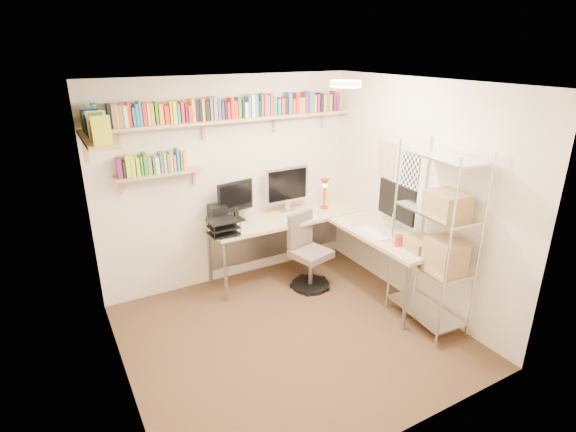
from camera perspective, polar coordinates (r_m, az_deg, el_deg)
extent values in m
plane|color=#4C3820|center=(4.80, 0.41, -14.85)|extent=(3.20, 3.20, 0.00)
cube|color=beige|center=(5.48, -7.37, 4.23)|extent=(3.20, 0.04, 2.50)
cube|color=beige|center=(3.74, -21.47, -5.21)|extent=(0.04, 3.00, 2.50)
cube|color=beige|center=(5.13, 16.17, 2.42)|extent=(0.04, 3.00, 2.50)
cube|color=beige|center=(3.11, 14.47, -9.73)|extent=(3.20, 0.04, 2.50)
cube|color=white|center=(3.91, 0.51, 16.45)|extent=(3.20, 3.00, 0.04)
cube|color=white|center=(5.43, 12.33, 7.05)|extent=(0.01, 0.30, 0.42)
cube|color=white|center=(5.16, 15.20, 5.51)|extent=(0.01, 0.28, 0.38)
cylinder|color=#FFEAC6|center=(4.46, 7.32, 16.31)|extent=(0.30, 0.30, 0.06)
cube|color=tan|center=(5.20, -7.23, 12.05)|extent=(3.05, 0.25, 0.03)
cube|color=tan|center=(4.43, -23.13, 9.05)|extent=(0.25, 1.00, 0.03)
cube|color=tan|center=(5.07, -16.00, 5.18)|extent=(0.95, 0.20, 0.02)
cube|color=tan|center=(4.95, -20.60, 9.65)|extent=(0.03, 0.20, 0.20)
cube|color=tan|center=(5.16, -10.60, 11.02)|extent=(0.03, 0.20, 0.20)
cube|color=tan|center=(5.52, -1.57, 11.97)|extent=(0.03, 0.20, 0.20)
cube|color=tan|center=(5.87, 4.63, 12.45)|extent=(0.03, 0.20, 0.20)
cube|color=#C9E42A|center=(4.83, -23.87, 11.37)|extent=(0.03, 0.12, 0.23)
cube|color=#2276B3|center=(4.83, -23.34, 11.56)|extent=(0.04, 0.13, 0.25)
cube|color=orange|center=(4.84, -22.75, 11.25)|extent=(0.03, 0.12, 0.18)
cube|color=#317F2A|center=(4.84, -22.32, 11.30)|extent=(0.03, 0.13, 0.18)
cube|color=black|center=(4.85, -21.81, 11.71)|extent=(0.03, 0.13, 0.23)
cube|color=gray|center=(4.85, -21.41, 11.79)|extent=(0.03, 0.14, 0.24)
cube|color=orange|center=(4.86, -21.02, 11.82)|extent=(0.03, 0.15, 0.23)
cube|color=gray|center=(4.86, -20.57, 11.78)|extent=(0.04, 0.14, 0.21)
cube|color=silver|center=(4.87, -20.05, 11.84)|extent=(0.04, 0.15, 0.21)
cube|color=red|center=(4.88, -19.58, 12.05)|extent=(0.04, 0.11, 0.24)
cube|color=#2276B3|center=(4.89, -19.09, 11.84)|extent=(0.03, 0.14, 0.19)
cube|color=teal|center=(4.89, -18.73, 12.08)|extent=(0.03, 0.15, 0.22)
cube|color=#2276B3|center=(4.89, -18.36, 12.26)|extent=(0.03, 0.14, 0.24)
cube|color=red|center=(4.90, -17.87, 12.26)|extent=(0.04, 0.14, 0.23)
cube|color=silver|center=(4.91, -17.36, 12.24)|extent=(0.02, 0.11, 0.22)
cube|color=orange|center=(4.92, -16.96, 12.31)|extent=(0.03, 0.12, 0.22)
cube|color=#317F2A|center=(4.93, -16.47, 12.42)|extent=(0.03, 0.13, 0.23)
cube|color=orange|center=(4.94, -15.90, 12.34)|extent=(0.04, 0.11, 0.20)
cube|color=red|center=(4.96, -15.28, 12.31)|extent=(0.04, 0.13, 0.18)
cube|color=orange|center=(4.96, -14.78, 12.63)|extent=(0.02, 0.13, 0.23)
cube|color=#C9E42A|center=(4.97, -14.31, 12.67)|extent=(0.04, 0.12, 0.22)
cube|color=#2276B3|center=(4.99, -13.83, 12.57)|extent=(0.02, 0.12, 0.20)
cube|color=red|center=(5.00, -13.38, 12.75)|extent=(0.03, 0.12, 0.22)
cube|color=#681B55|center=(5.01, -12.90, 12.64)|extent=(0.02, 0.12, 0.19)
cube|color=red|center=(5.02, -12.51, 12.62)|extent=(0.04, 0.15, 0.18)
cube|color=orange|center=(5.03, -12.10, 13.01)|extent=(0.03, 0.14, 0.24)
cube|color=black|center=(5.04, -11.68, 13.01)|extent=(0.04, 0.14, 0.23)
cube|color=black|center=(5.05, -11.26, 12.99)|extent=(0.02, 0.13, 0.22)
cube|color=orange|center=(5.06, -10.91, 13.12)|extent=(0.03, 0.13, 0.23)
cube|color=black|center=(5.08, -10.40, 13.03)|extent=(0.04, 0.13, 0.21)
cube|color=gray|center=(5.09, -9.89, 13.30)|extent=(0.02, 0.12, 0.25)
cube|color=gray|center=(5.11, -9.41, 13.36)|extent=(0.04, 0.13, 0.25)
cube|color=#2276B3|center=(5.12, -8.91, 13.25)|extent=(0.03, 0.13, 0.22)
cube|color=#681B55|center=(5.14, -8.47, 13.18)|extent=(0.03, 0.12, 0.20)
cube|color=black|center=(5.15, -8.14, 13.21)|extent=(0.03, 0.14, 0.20)
cube|color=red|center=(5.17, -7.72, 13.16)|extent=(0.03, 0.11, 0.18)
cube|color=red|center=(5.18, -7.32, 13.42)|extent=(0.04, 0.15, 0.22)
cube|color=red|center=(5.20, -6.88, 13.31)|extent=(0.04, 0.14, 0.19)
cube|color=#317F2A|center=(5.21, -6.37, 13.54)|extent=(0.04, 0.12, 0.23)
cube|color=black|center=(5.23, -5.93, 13.46)|extent=(0.02, 0.12, 0.20)
cube|color=silver|center=(5.25, -5.56, 13.31)|extent=(0.04, 0.15, 0.17)
cube|color=teal|center=(5.26, -5.15, 13.63)|extent=(0.03, 0.13, 0.22)
cube|color=silver|center=(5.28, -4.73, 13.80)|extent=(0.03, 0.14, 0.25)
cube|color=#2276B3|center=(5.30, -4.24, 13.82)|extent=(0.04, 0.11, 0.24)
cube|color=black|center=(5.32, -3.82, 13.47)|extent=(0.03, 0.11, 0.17)
cube|color=#317F2A|center=(5.33, -3.49, 13.89)|extent=(0.03, 0.12, 0.25)
cube|color=red|center=(5.34, -3.13, 13.93)|extent=(0.04, 0.14, 0.25)
cube|color=#2276B3|center=(5.36, -2.76, 13.89)|extent=(0.03, 0.12, 0.24)
cube|color=red|center=(5.38, -2.33, 13.97)|extent=(0.04, 0.12, 0.25)
cube|color=#317F2A|center=(5.40, -1.88, 13.84)|extent=(0.04, 0.11, 0.22)
cube|color=#2276B3|center=(5.43, -1.41, 13.70)|extent=(0.03, 0.14, 0.18)
cube|color=red|center=(5.45, -0.93, 13.79)|extent=(0.04, 0.15, 0.19)
cube|color=black|center=(5.48, -0.43, 13.83)|extent=(0.04, 0.11, 0.19)
cube|color=teal|center=(5.50, 0.07, 14.15)|extent=(0.04, 0.11, 0.25)
cube|color=red|center=(5.52, 0.50, 13.78)|extent=(0.04, 0.14, 0.17)
cube|color=red|center=(5.54, 0.92, 14.16)|extent=(0.04, 0.15, 0.24)
cube|color=gray|center=(5.57, 1.33, 13.90)|extent=(0.03, 0.12, 0.18)
cube|color=orange|center=(5.59, 1.73, 13.93)|extent=(0.03, 0.11, 0.19)
cube|color=#681B55|center=(5.61, 2.11, 14.22)|extent=(0.04, 0.13, 0.24)
cube|color=teal|center=(5.63, 2.52, 14.28)|extent=(0.03, 0.14, 0.25)
cube|color=teal|center=(5.65, 2.85, 14.23)|extent=(0.03, 0.13, 0.23)
cube|color=orange|center=(5.68, 3.18, 14.08)|extent=(0.03, 0.12, 0.20)
cube|color=#681B55|center=(5.70, 3.58, 14.16)|extent=(0.04, 0.13, 0.21)
cube|color=black|center=(5.72, 3.99, 14.23)|extent=(0.03, 0.14, 0.22)
cube|color=orange|center=(5.75, 4.41, 14.16)|extent=(0.04, 0.14, 0.20)
cube|color=teal|center=(5.78, 4.82, 14.21)|extent=(0.03, 0.11, 0.21)
cube|color=orange|center=(5.80, 5.17, 14.17)|extent=(0.03, 0.12, 0.20)
cube|color=black|center=(5.82, 5.43, 14.07)|extent=(0.02, 0.12, 0.18)
cube|color=#681B55|center=(5.84, 5.72, 14.36)|extent=(0.03, 0.11, 0.23)
cube|color=#681B55|center=(5.86, 6.08, 14.09)|extent=(0.04, 0.13, 0.17)
cube|color=orange|center=(5.88, 6.40, 14.32)|extent=(0.02, 0.12, 0.22)
cube|color=#C9E42A|center=(3.98, -22.59, 9.95)|extent=(0.15, 0.03, 0.24)
cube|color=red|center=(4.02, -22.61, 9.64)|extent=(0.13, 0.03, 0.18)
cube|color=orange|center=(4.06, -22.71, 9.87)|extent=(0.14, 0.03, 0.20)
cube|color=#2276B3|center=(4.10, -22.76, 9.81)|extent=(0.12, 0.03, 0.18)
cube|color=black|center=(4.14, -22.83, 9.87)|extent=(0.13, 0.03, 0.18)
cube|color=orange|center=(4.17, -22.92, 10.06)|extent=(0.14, 0.03, 0.20)
cube|color=#317F2A|center=(4.21, -23.03, 10.38)|extent=(0.12, 0.03, 0.24)
cube|color=silver|center=(4.25, -23.11, 10.52)|extent=(0.15, 0.03, 0.25)
cube|color=#317F2A|center=(4.29, -23.15, 10.32)|extent=(0.13, 0.04, 0.20)
cube|color=gray|center=(4.33, -23.21, 10.33)|extent=(0.12, 0.02, 0.19)
cube|color=black|center=(4.37, -23.27, 10.37)|extent=(0.15, 0.03, 0.19)
cube|color=#681B55|center=(4.42, -23.33, 10.34)|extent=(0.13, 0.03, 0.17)
cube|color=#2276B3|center=(4.47, -23.44, 10.58)|extent=(0.12, 0.04, 0.20)
cube|color=black|center=(4.51, -23.50, 10.59)|extent=(0.14, 0.04, 0.19)
cube|color=#2276B3|center=(4.55, -23.59, 10.81)|extent=(0.12, 0.03, 0.21)
cube|color=#317F2A|center=(4.59, -23.62, 10.70)|extent=(0.15, 0.03, 0.18)
cube|color=#C9E42A|center=(4.62, -23.67, 10.73)|extent=(0.14, 0.03, 0.18)
cube|color=black|center=(4.67, -23.78, 11.01)|extent=(0.15, 0.04, 0.21)
cube|color=#2276B3|center=(4.72, -23.87, 11.15)|extent=(0.13, 0.04, 0.22)
cube|color=orange|center=(4.77, -23.93, 11.17)|extent=(0.13, 0.04, 0.21)
cube|color=#317F2A|center=(4.82, -23.99, 11.20)|extent=(0.14, 0.03, 0.21)
cube|color=#681B55|center=(4.97, -20.69, 5.73)|extent=(0.04, 0.12, 0.21)
cube|color=black|center=(4.99, -20.15, 5.61)|extent=(0.03, 0.13, 0.17)
cube|color=#C9E42A|center=(4.98, -19.73, 6.01)|extent=(0.04, 0.13, 0.23)
cube|color=#C9E42A|center=(4.99, -19.21, 5.97)|extent=(0.04, 0.14, 0.21)
cube|color=#C9E42A|center=(5.00, -18.63, 5.99)|extent=(0.03, 0.15, 0.20)
cube|color=#317F2A|center=(5.01, -18.16, 6.13)|extent=(0.02, 0.11, 0.21)
cube|color=#317F2A|center=(5.01, -17.74, 6.35)|extent=(0.04, 0.13, 0.23)
cube|color=gray|center=(5.03, -17.26, 6.15)|extent=(0.04, 0.13, 0.19)
cube|color=#317F2A|center=(5.04, -16.75, 6.18)|extent=(0.03, 0.14, 0.18)
cube|color=silver|center=(5.05, -16.34, 6.28)|extent=(0.04, 0.11, 0.18)
cube|color=teal|center=(5.05, -15.87, 6.56)|extent=(0.03, 0.12, 0.22)
cube|color=orange|center=(5.06, -15.49, 6.63)|extent=(0.03, 0.14, 0.22)
cube|color=teal|center=(5.07, -15.09, 6.60)|extent=(0.03, 0.15, 0.21)
cube|color=orange|center=(5.07, -14.72, 6.79)|extent=(0.03, 0.11, 0.23)
cube|color=gray|center=(5.09, -14.31, 6.59)|extent=(0.03, 0.12, 0.18)
cube|color=#2276B3|center=(5.09, -13.92, 7.00)|extent=(0.03, 0.12, 0.25)
cube|color=gray|center=(5.10, -13.48, 6.89)|extent=(0.02, 0.11, 0.21)
cube|color=orange|center=(5.11, -13.11, 6.89)|extent=(0.04, 0.14, 0.20)
cube|color=#CCBD84|center=(5.65, 0.03, -0.09)|extent=(2.06, 0.65, 0.04)
cube|color=#CCBD84|center=(5.25, 12.47, -2.32)|extent=(0.65, 1.41, 0.04)
cylinder|color=gray|center=(5.22, -7.93, -7.02)|extent=(0.04, 0.04, 0.76)
cylinder|color=gray|center=(5.68, -9.98, -4.74)|extent=(0.04, 0.04, 0.76)
cylinder|color=gray|center=(6.50, 6.37, -1.15)|extent=(0.04, 0.04, 0.76)
cylinder|color=gray|center=(4.84, 14.76, -9.95)|extent=(0.04, 0.04, 0.76)
cylinder|color=gray|center=(5.19, 19.16, -8.21)|extent=(0.04, 0.04, 0.76)
cube|color=gray|center=(6.01, -1.28, -2.34)|extent=(1.95, 0.02, 0.60)
cube|color=silver|center=(5.66, -0.13, 4.00)|extent=(0.60, 0.03, 0.46)
cube|color=black|center=(5.65, -0.02, 3.95)|extent=(0.54, 0.00, 0.39)
cube|color=black|center=(5.38, -6.70, 2.47)|extent=(0.48, 0.03, 0.37)
cube|color=black|center=(5.26, 13.63, 1.80)|extent=(0.03, 0.63, 0.41)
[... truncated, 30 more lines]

